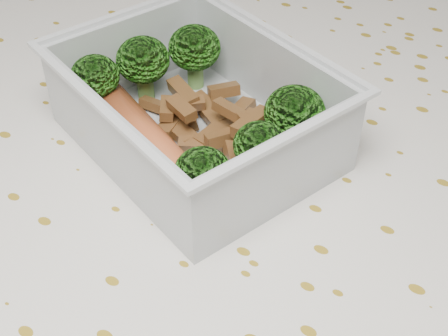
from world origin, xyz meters
The scene contains 6 objects.
dining_table centered at (0.00, 0.00, 0.67)m, with size 1.40×0.90×0.75m.
tablecloth centered at (0.00, 0.00, 0.72)m, with size 1.46×0.96×0.19m.
lunch_container centered at (-0.04, 0.03, 0.78)m, with size 0.22×0.20×0.07m.
broccoli_florets centered at (-0.04, 0.04, 0.79)m, with size 0.17×0.15×0.05m.
meat_pile centered at (-0.03, 0.04, 0.77)m, with size 0.13×0.08×0.03m.
sausage centered at (-0.05, 0.00, 0.77)m, with size 0.15×0.08×0.03m.
Camera 1 is at (0.17, -0.24, 1.04)m, focal length 50.00 mm.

